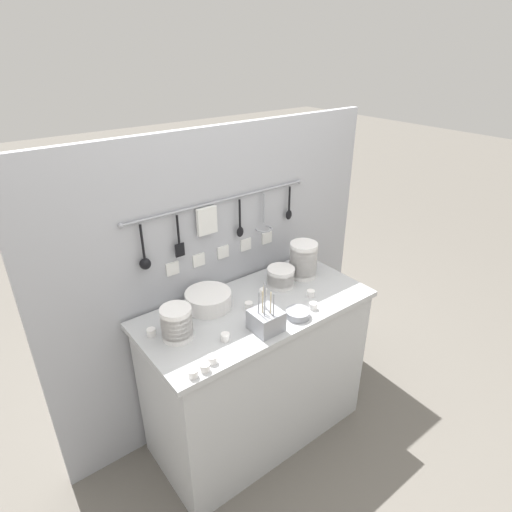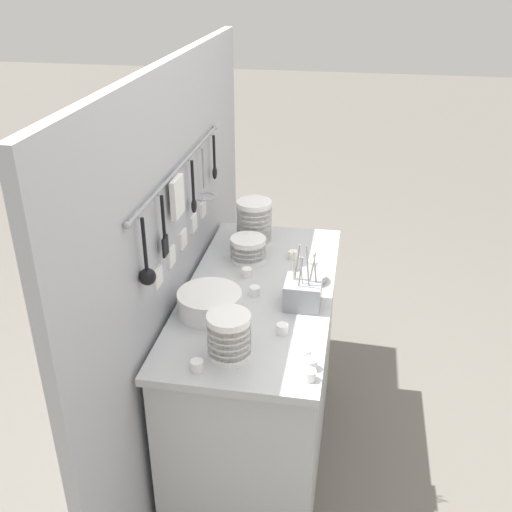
{
  "view_description": "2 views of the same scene",
  "coord_description": "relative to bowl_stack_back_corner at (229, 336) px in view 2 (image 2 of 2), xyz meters",
  "views": [
    {
      "loc": [
        -1.15,
        -1.48,
        2.15
      ],
      "look_at": [
        0.02,
        0.04,
        1.17
      ],
      "focal_mm": 30.0,
      "sensor_mm": 36.0,
      "label": 1
    },
    {
      "loc": [
        -2.04,
        -0.35,
        2.11
      ],
      "look_at": [
        -0.03,
        0.01,
        1.06
      ],
      "focal_mm": 42.0,
      "sensor_mm": 36.0,
      "label": 2
    }
  ],
  "objects": [
    {
      "name": "ground_plane",
      "position": [
        0.45,
        -0.02,
        -0.98
      ],
      "size": [
        20.0,
        20.0,
        0.0
      ],
      "primitive_type": "plane",
      "color": "#666059"
    },
    {
      "name": "counter",
      "position": [
        0.45,
        -0.02,
        -0.53
      ],
      "size": [
        1.24,
        0.59,
        0.9
      ],
      "color": "#B7BABC",
      "rests_on": "ground"
    },
    {
      "name": "back_wall",
      "position": [
        0.45,
        0.3,
        -0.09
      ],
      "size": [
        2.04,
        0.11,
        1.77
      ],
      "color": "#A8AAB2",
      "rests_on": "ground"
    },
    {
      "name": "bowl_stack_back_corner",
      "position": [
        0.0,
        0.0,
        0.0
      ],
      "size": [
        0.15,
        0.15,
        0.16
      ],
      "color": "white",
      "rests_on": "counter"
    },
    {
      "name": "bowl_stack_tall_left",
      "position": [
        0.69,
        0.07,
        -0.03
      ],
      "size": [
        0.15,
        0.15,
        0.11
      ],
      "color": "white",
      "rests_on": "counter"
    },
    {
      "name": "bowl_stack_wide_centre",
      "position": [
        0.86,
        0.07,
        0.02
      ],
      "size": [
        0.16,
        0.16,
        0.21
      ],
      "color": "white",
      "rests_on": "counter"
    },
    {
      "name": "plate_stack",
      "position": [
        0.25,
        0.13,
        -0.04
      ],
      "size": [
        0.24,
        0.24,
        0.09
      ],
      "color": "white",
      "rests_on": "counter"
    },
    {
      "name": "steel_mixing_bowl",
      "position": [
        0.56,
        -0.22,
        -0.06
      ],
      "size": [
        0.12,
        0.12,
        0.04
      ],
      "color": "#93969E",
      "rests_on": "counter"
    },
    {
      "name": "cutlery_caddy",
      "position": [
        0.36,
        -0.21,
        -0.03
      ],
      "size": [
        0.14,
        0.14,
        0.26
      ],
      "color": "#93969E",
      "rests_on": "counter"
    },
    {
      "name": "cup_mid_row",
      "position": [
        0.74,
        -0.12,
        -0.06
      ],
      "size": [
        0.04,
        0.04,
        0.04
      ],
      "color": "white",
      "rests_on": "counter"
    },
    {
      "name": "cup_edge_near",
      "position": [
        0.03,
        -0.25,
        -0.06
      ],
      "size": [
        0.04,
        0.04,
        0.04
      ],
      "color": "white",
      "rests_on": "counter"
    },
    {
      "name": "cup_beside_plates",
      "position": [
        -0.02,
        -0.27,
        -0.06
      ],
      "size": [
        0.04,
        0.04,
        0.04
      ],
      "color": "white",
      "rests_on": "counter"
    },
    {
      "name": "cup_by_caddy",
      "position": [
        -0.08,
        -0.27,
        -0.06
      ],
      "size": [
        0.04,
        0.04,
        0.04
      ],
      "color": "white",
      "rests_on": "counter"
    },
    {
      "name": "cup_back_right",
      "position": [
        0.67,
        -0.22,
        -0.06
      ],
      "size": [
        0.04,
        0.04,
        0.04
      ],
      "color": "white",
      "rests_on": "counter"
    },
    {
      "name": "cup_back_left",
      "position": [
        -0.09,
        0.09,
        -0.06
      ],
      "size": [
        0.04,
        0.04,
        0.04
      ],
      "color": "white",
      "rests_on": "counter"
    },
    {
      "name": "cup_edge_far",
      "position": [
        0.4,
        -0.01,
        -0.06
      ],
      "size": [
        0.04,
        0.04,
        0.04
      ],
      "color": "white",
      "rests_on": "counter"
    },
    {
      "name": "cup_front_right",
      "position": [
        0.55,
        0.05,
        -0.06
      ],
      "size": [
        0.04,
        0.04,
        0.04
      ],
      "color": "white",
      "rests_on": "counter"
    },
    {
      "name": "cup_centre",
      "position": [
        0.16,
        -0.16,
        -0.06
      ],
      "size": [
        0.04,
        0.04,
        0.04
      ],
      "color": "white",
      "rests_on": "counter"
    }
  ]
}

